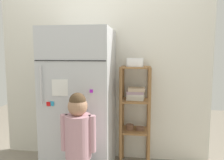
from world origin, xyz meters
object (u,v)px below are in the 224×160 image
at_px(fruit_bin, 134,63).
at_px(pantry_shelf_unit, 135,106).
at_px(child_standing, 78,136).
at_px(refrigerator, 80,101).

bearing_deg(fruit_bin, pantry_shelf_unit, -2.00).
distance_m(child_standing, pantry_shelf_unit, 0.87).
bearing_deg(refrigerator, pantry_shelf_unit, 16.95).
xyz_separation_m(refrigerator, child_standing, (0.13, -0.53, -0.20)).
xyz_separation_m(refrigerator, pantry_shelf_unit, (0.61, 0.18, -0.08)).
relative_size(refrigerator, pantry_shelf_unit, 1.35).
bearing_deg(refrigerator, fruit_bin, 17.40).
bearing_deg(fruit_bin, child_standing, -122.78).
distance_m(refrigerator, pantry_shelf_unit, 0.64).
xyz_separation_m(child_standing, fruit_bin, (0.46, 0.72, 0.61)).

